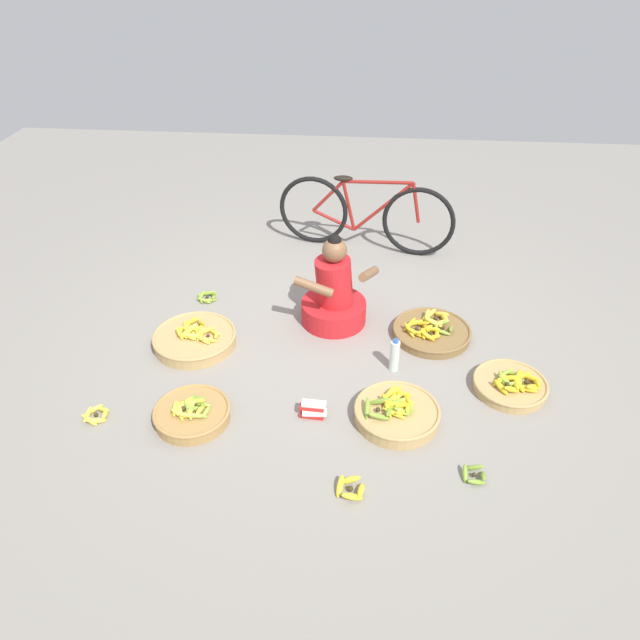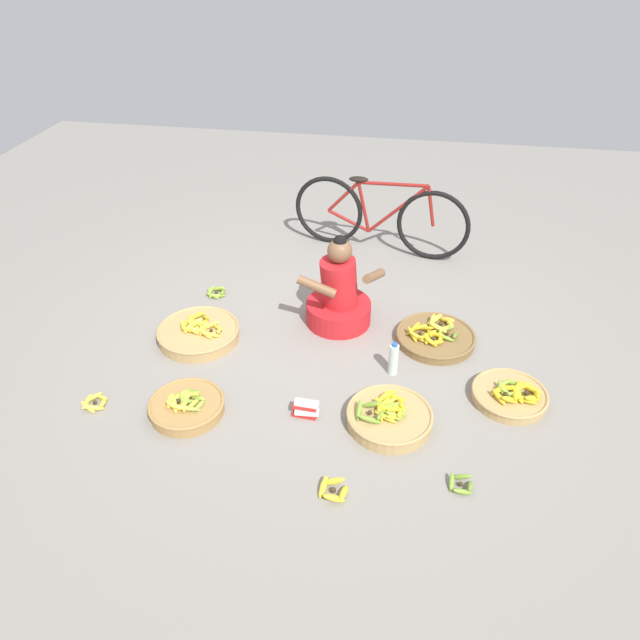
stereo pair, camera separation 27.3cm
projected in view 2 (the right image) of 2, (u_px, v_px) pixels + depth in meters
name	position (u px, v px, depth m)	size (l,w,h in m)	color
ground_plane	(324.00, 342.00, 4.56)	(10.00, 10.00, 0.00)	gray
vendor_woman_front	(339.00, 296.00, 4.65)	(0.65, 0.52, 0.77)	red
bicycle_leaning	(379.00, 216.00, 5.58)	(1.69, 0.33, 0.73)	black
banana_basket_near_vendor	(187.00, 406.00, 3.90)	(0.50, 0.50, 0.16)	#A87F47
banana_basket_front_center	(389.00, 416.00, 3.81)	(0.56, 0.56, 0.17)	tan
banana_basket_front_right	(510.00, 395.00, 3.99)	(0.51, 0.51, 0.15)	tan
banana_basket_mid_right	(435.00, 337.00, 4.54)	(0.61, 0.61, 0.15)	brown
banana_basket_back_left	(199.00, 332.00, 4.56)	(0.63, 0.63, 0.16)	tan
loose_bananas_mid_left	(334.00, 490.00, 3.36)	(0.18, 0.18, 0.09)	yellow
loose_bananas_front_left	(216.00, 292.00, 5.10)	(0.19, 0.19, 0.08)	#8CAD38
loose_bananas_back_center	(95.00, 402.00, 3.97)	(0.19, 0.19, 0.07)	yellow
loose_bananas_back_right	(461.00, 484.00, 3.40)	(0.15, 0.15, 0.08)	olive
water_bottle	(394.00, 359.00, 4.19)	(0.07, 0.07, 0.27)	silver
packet_carton_stack	(306.00, 409.00, 3.86)	(0.18, 0.08, 0.12)	red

